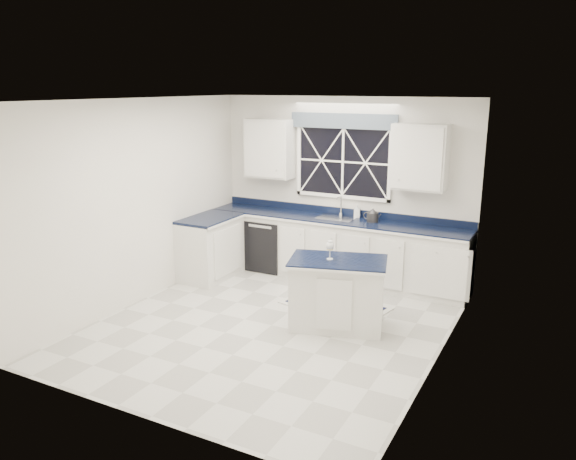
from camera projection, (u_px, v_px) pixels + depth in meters
The scene contains 13 objects.
ground at pixel (272, 325), 6.88m from camera, with size 4.50×4.50×0.00m, color beige.
back_wall at pixel (343, 188), 8.47m from camera, with size 4.00×0.10×2.70m, color silver.
base_cabinets at pixel (310, 250), 8.45m from camera, with size 3.99×1.60×0.90m.
countertop at pixel (335, 220), 8.32m from camera, with size 3.98×0.64×0.04m, color black.
dishwasher at pixel (271, 243), 8.94m from camera, with size 0.60×0.58×0.82m, color black.
window at pixel (343, 156), 8.31m from camera, with size 1.65×0.09×1.26m.
upper_cabinets at pixel (340, 153), 8.19m from camera, with size 3.10×0.34×0.90m.
faucet at pixel (340, 205), 8.45m from camera, with size 0.05×0.20×0.30m.
island at pixel (337, 293), 6.76m from camera, with size 1.29×0.98×0.85m.
rug at pixel (335, 305), 7.48m from camera, with size 1.47×1.07×0.02m.
kettle at pixel (372, 216), 8.09m from camera, with size 0.28×0.18×0.20m.
wine_glass at pixel (330, 247), 6.63m from camera, with size 0.10×0.10×0.23m.
soap_bottle at pixel (357, 211), 8.37m from camera, with size 0.09×0.09×0.19m, color silver.
Camera 1 is at (3.11, -5.56, 2.86)m, focal length 35.00 mm.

